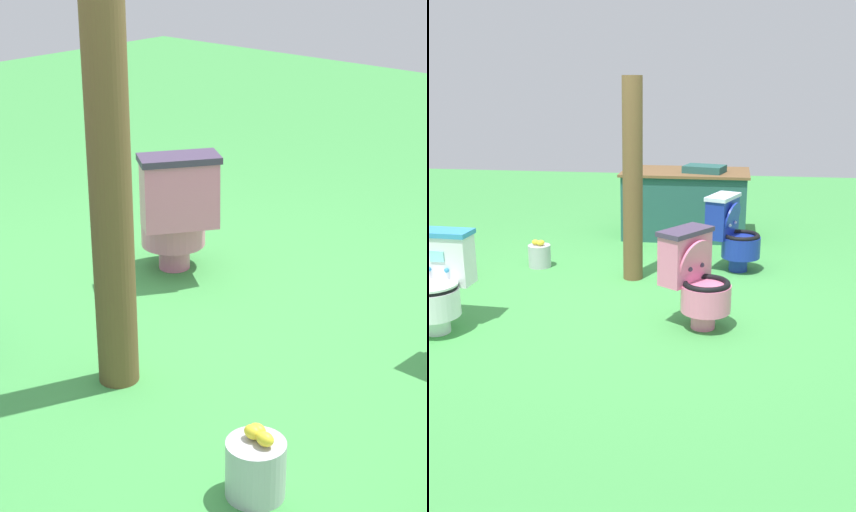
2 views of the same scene
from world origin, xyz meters
The scene contains 4 objects.
ground centered at (0.00, 0.00, 0.00)m, with size 14.00×14.00×0.00m, color #429947.
toilet_pink centered at (0.49, -0.60, 0.37)m, with size 0.63×0.61×0.73m.
wooden_post centered at (-0.15, 0.43, 0.91)m, with size 0.18×0.18×1.82m, color brown.
lemon_bucket centered at (-1.12, 0.65, 0.12)m, with size 0.22×0.22×0.28m.
Camera 1 is at (-2.74, 2.67, 2.01)m, focal length 60.99 mm.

